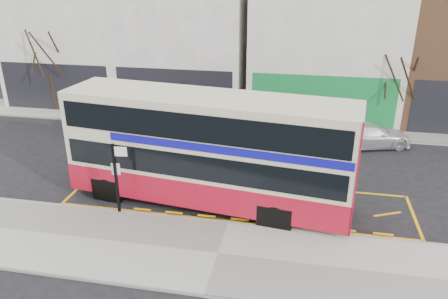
% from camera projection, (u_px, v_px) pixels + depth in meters
% --- Properties ---
extents(ground, '(120.00, 120.00, 0.00)m').
position_uv_depth(ground, '(230.00, 220.00, 16.73)').
color(ground, black).
rests_on(ground, ground).
extents(pavement, '(40.00, 4.00, 0.15)m').
position_uv_depth(pavement, '(218.00, 255.00, 14.62)').
color(pavement, '#A6A39D').
rests_on(pavement, ground).
extents(kerb, '(40.00, 0.15, 0.15)m').
position_uv_depth(kerb, '(228.00, 224.00, 16.36)').
color(kerb, gray).
rests_on(kerb, ground).
extents(far_pavement, '(50.00, 3.00, 0.15)m').
position_uv_depth(far_pavement, '(262.00, 123.00, 26.64)').
color(far_pavement, '#A6A39D').
rests_on(far_pavement, ground).
extents(road_markings, '(14.00, 3.40, 0.01)m').
position_uv_depth(road_markings, '(237.00, 200.00, 18.17)').
color(road_markings, '#E7A50C').
rests_on(road_markings, ground).
extents(terrace_far_left, '(8.00, 8.01, 10.80)m').
position_uv_depth(terrace_far_left, '(79.00, 29.00, 30.71)').
color(terrace_far_left, white).
rests_on(terrace_far_left, ground).
extents(terrace_left, '(8.00, 8.01, 11.80)m').
position_uv_depth(terrace_left, '(189.00, 25.00, 29.13)').
color(terrace_left, white).
rests_on(terrace_left, ground).
extents(terrace_green_shop, '(9.00, 8.01, 11.30)m').
position_uv_depth(terrace_green_shop, '(326.00, 32.00, 27.67)').
color(terrace_green_shop, white).
rests_on(terrace_green_shop, ground).
extents(double_decker_bus, '(11.60, 4.03, 4.54)m').
position_uv_depth(double_decker_bus, '(209.00, 149.00, 17.07)').
color(double_decker_bus, beige).
rests_on(double_decker_bus, ground).
extents(bus_stop_post, '(0.71, 0.14, 2.85)m').
position_uv_depth(bus_stop_post, '(117.00, 172.00, 16.38)').
color(bus_stop_post, black).
rests_on(bus_stop_post, pavement).
extents(car_silver, '(4.63, 2.87, 1.47)m').
position_uv_depth(car_silver, '(112.00, 117.00, 25.64)').
color(car_silver, '#B5B4B9').
rests_on(car_silver, ground).
extents(car_grey, '(4.67, 2.74, 1.45)m').
position_uv_depth(car_grey, '(258.00, 120.00, 25.20)').
color(car_grey, '#464B4F').
rests_on(car_grey, ground).
extents(car_white, '(4.84, 3.13, 1.31)m').
position_uv_depth(car_white, '(368.00, 135.00, 23.26)').
color(car_white, silver).
rests_on(car_white, ground).
extents(street_tree_left, '(3.16, 3.16, 6.82)m').
position_uv_depth(street_tree_left, '(45.00, 40.00, 27.26)').
color(street_tree_left, black).
rests_on(street_tree_left, ground).
extents(street_tree_right, '(2.69, 2.69, 5.80)m').
position_uv_depth(street_tree_right, '(401.00, 64.00, 24.02)').
color(street_tree_right, black).
rests_on(street_tree_right, ground).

